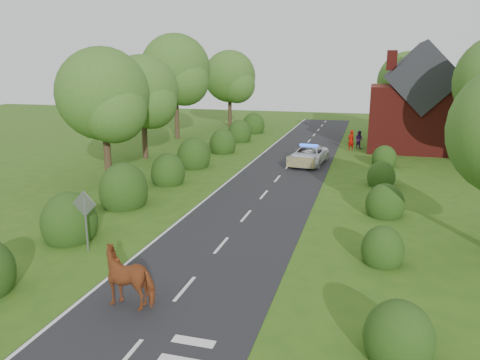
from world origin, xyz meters
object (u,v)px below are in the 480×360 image
(police_van, at_px, (308,155))
(pedestrian_purple, at_px, (359,139))
(cow, at_px, (131,280))
(pedestrian_red, at_px, (351,140))
(road_sign, at_px, (85,212))

(police_van, relative_size, pedestrian_purple, 3.23)
(cow, relative_size, pedestrian_red, 1.24)
(police_van, height_order, pedestrian_purple, pedestrian_purple)
(pedestrian_purple, bearing_deg, road_sign, 108.82)
(cow, xyz_separation_m, police_van, (2.60, 22.42, -0.09))
(road_sign, height_order, cow, road_sign)
(pedestrian_red, xyz_separation_m, pedestrian_purple, (0.64, 1.15, -0.08))
(road_sign, height_order, police_van, road_sign)
(pedestrian_red, height_order, pedestrian_purple, pedestrian_red)
(road_sign, distance_m, pedestrian_red, 27.52)
(pedestrian_red, bearing_deg, road_sign, 31.01)
(cow, relative_size, police_van, 0.42)
(road_sign, relative_size, cow, 1.16)
(cow, height_order, pedestrian_purple, pedestrian_purple)
(road_sign, distance_m, pedestrian_purple, 28.82)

